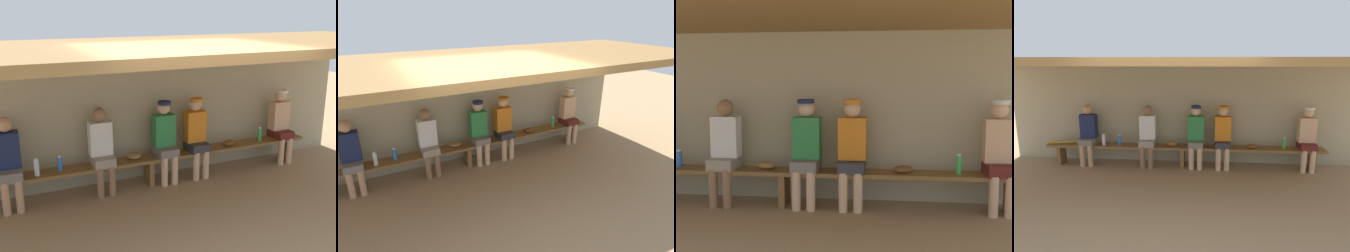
{
  "view_description": "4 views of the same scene",
  "coord_description": "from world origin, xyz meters",
  "views": [
    {
      "loc": [
        -2.3,
        -4.3,
        2.77
      ],
      "look_at": [
        0.29,
        1.44,
        0.97
      ],
      "focal_mm": 44.52,
      "sensor_mm": 36.0,
      "label": 1
    },
    {
      "loc": [
        -1.8,
        -3.66,
        3.06
      ],
      "look_at": [
        0.81,
        1.35,
        0.79
      ],
      "focal_mm": 31.38,
      "sensor_mm": 36.0,
      "label": 2
    },
    {
      "loc": [
        1.29,
        -3.3,
        1.56
      ],
      "look_at": [
        0.79,
        1.27,
        1.05
      ],
      "focal_mm": 43.01,
      "sensor_mm": 36.0,
      "label": 3
    },
    {
      "loc": [
        0.49,
        -4.53,
        2.27
      ],
      "look_at": [
        0.02,
        1.14,
        1.0
      ],
      "focal_mm": 31.25,
      "sensor_mm": 36.0,
      "label": 4
    }
  ],
  "objects": [
    {
      "name": "ground_plane",
      "position": [
        0.0,
        0.0,
        0.0
      ],
      "size": [
        24.0,
        24.0,
        0.0
      ],
      "primitive_type": "plane",
      "color": "#9E7F59"
    },
    {
      "name": "back_wall",
      "position": [
        0.0,
        2.0,
        1.1
      ],
      "size": [
        8.0,
        0.2,
        2.2
      ],
      "primitive_type": "cube",
      "color": "tan",
      "rests_on": "ground"
    },
    {
      "name": "dugout_roof",
      "position": [
        0.0,
        0.7,
        2.26
      ],
      "size": [
        8.0,
        2.8,
        0.12
      ],
      "primitive_type": "cube",
      "color": "olive",
      "rests_on": "back_wall"
    },
    {
      "name": "bench",
      "position": [
        0.0,
        1.55,
        0.39
      ],
      "size": [
        6.0,
        0.36,
        0.46
      ],
      "color": "brown",
      "rests_on": "ground"
    },
    {
      "name": "player_in_blue",
      "position": [
        -2.1,
        1.55,
        0.73
      ],
      "size": [
        0.34,
        0.42,
        1.34
      ],
      "color": "slate",
      "rests_on": "ground"
    },
    {
      "name": "player_rightmost",
      "position": [
        0.86,
        1.55,
        0.75
      ],
      "size": [
        0.34,
        0.42,
        1.34
      ],
      "color": "#333338",
      "rests_on": "ground"
    },
    {
      "name": "player_near_post",
      "position": [
        0.29,
        1.55,
        0.75
      ],
      "size": [
        0.34,
        0.42,
        1.34
      ],
      "color": "slate",
      "rests_on": "ground"
    },
    {
      "name": "player_shirtless_tan",
      "position": [
        2.6,
        1.55,
        0.75
      ],
      "size": [
        0.34,
        0.42,
        1.34
      ],
      "color": "#591E19",
      "rests_on": "ground"
    },
    {
      "name": "player_middle",
      "position": [
        -0.77,
        1.55,
        0.73
      ],
      "size": [
        0.34,
        0.42,
        1.34
      ],
      "color": "gray",
      "rests_on": "ground"
    },
    {
      "name": "water_bottle_blue",
      "position": [
        -1.73,
        1.5,
        0.58
      ],
      "size": [
        0.08,
        0.08,
        0.25
      ],
      "color": "silver",
      "rests_on": "bench"
    },
    {
      "name": "water_bottle_clear",
      "position": [
        -1.4,
        1.57,
        0.57
      ],
      "size": [
        0.08,
        0.08,
        0.23
      ],
      "color": "blue",
      "rests_on": "bench"
    },
    {
      "name": "water_bottle_green",
      "position": [
        2.14,
        1.54,
        0.58
      ],
      "size": [
        0.07,
        0.07,
        0.24
      ],
      "color": "green",
      "rests_on": "bench"
    },
    {
      "name": "baseball_glove_worn",
      "position": [
        -0.24,
        1.58,
        0.51
      ],
      "size": [
        0.28,
        0.23,
        0.09
      ],
      "primitive_type": "ellipsoid",
      "rotation": [
        0.0,
        0.0,
        6.02
      ],
      "color": "olive",
      "rests_on": "bench"
    },
    {
      "name": "baseball_glove_dark_brown",
      "position": [
        1.48,
        1.53,
        0.51
      ],
      "size": [
        0.28,
        0.24,
        0.09
      ],
      "primitive_type": "ellipsoid",
      "rotation": [
        0.0,
        0.0,
        3.47
      ],
      "color": "brown",
      "rests_on": "bench"
    }
  ]
}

